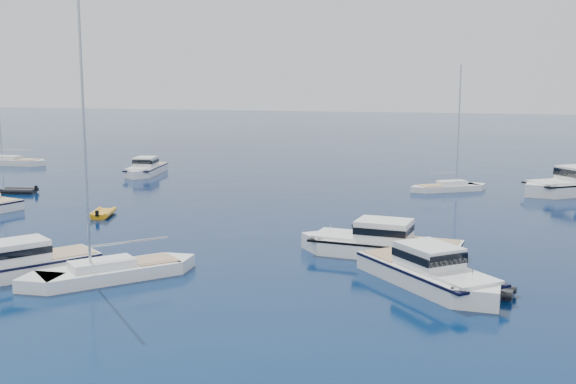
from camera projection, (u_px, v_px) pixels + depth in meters
ground at (114, 332)px, 29.68m from camera, size 400.00×400.00×0.00m
motor_cruiser_right at (430, 286)px, 36.28m from camera, size 9.31×9.80×2.72m
motor_cruiser_left at (17, 276)px, 38.06m from camera, size 7.95×9.46×2.51m
motor_cruiser_centre at (380, 255)px, 42.61m from camera, size 10.90×4.35×2.79m
motor_cruiser_horizon at (146, 174)px, 78.59m from camera, size 4.47×9.75×2.46m
sailboat_fore at (110, 279)px, 37.57m from camera, size 8.90×9.48×15.19m
sailboat_centre at (448, 191)px, 67.10m from camera, size 8.25×6.31×12.31m
sailboat_far_l at (10, 165)px, 87.33m from camera, size 10.68×2.94×15.63m
tender_yellow at (103, 216)px, 54.70m from camera, size 2.66×3.61×0.95m
tender_grey_near at (487, 295)px, 34.75m from camera, size 3.07×2.19×0.95m
tender_grey_far at (19, 193)px, 65.68m from camera, size 3.66×2.43×0.95m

